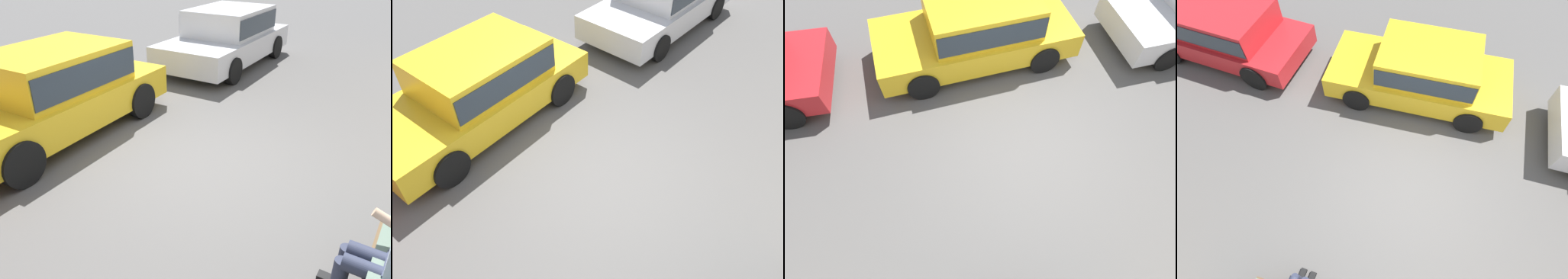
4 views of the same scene
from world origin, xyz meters
The scene contains 3 objects.
ground_plane centered at (0.00, 0.00, 0.00)m, with size 60.00×60.00×0.00m, color #565451.
parked_car_mid centered at (0.37, -2.47, 0.77)m, with size 4.23×2.03×1.40m.
parked_car_far centered at (5.40, -2.34, 0.77)m, with size 4.20×2.10×1.39m.
Camera 4 is at (-0.06, 2.60, 5.85)m, focal length 28.00 mm.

